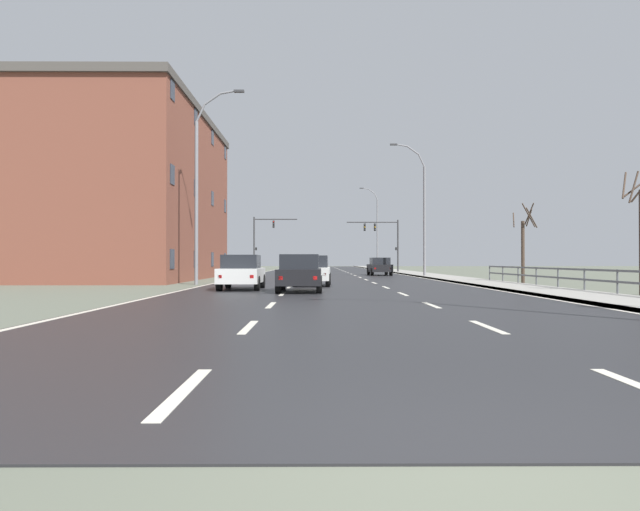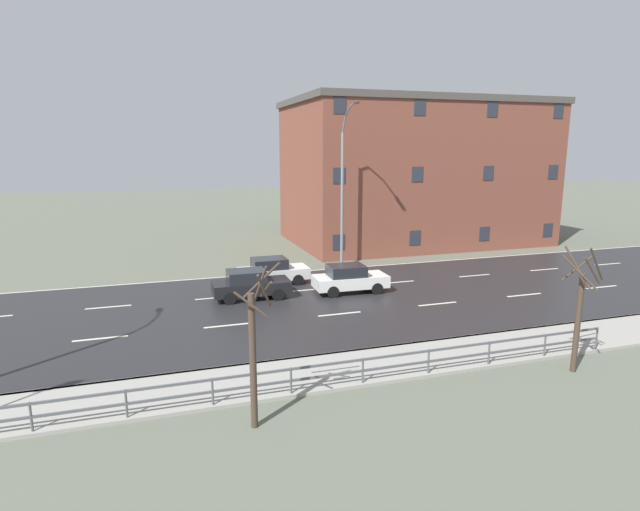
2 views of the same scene
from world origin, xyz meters
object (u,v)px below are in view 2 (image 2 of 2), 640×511
car_far_left (349,278)px  car_far_right (250,284)px  street_lamp_left_bank (343,190)px  brick_building (414,172)px  car_near_right (273,271)px

car_far_left → car_far_right: 5.52m
street_lamp_left_bank → brick_building: brick_building is taller
car_far_right → brick_building: size_ratio=0.20×
street_lamp_left_bank → car_far_left: 7.86m
car_far_right → brick_building: brick_building is taller
car_far_right → car_near_right: bearing=146.3°
street_lamp_left_bank → brick_building: size_ratio=0.51×
car_far_left → brick_building: (-14.06, 11.26, 5.14)m
street_lamp_left_bank → car_far_left: (6.21, -1.90, -4.43)m
car_far_right → brick_building: (-13.58, 16.76, 5.14)m
street_lamp_left_bank → car_near_right: street_lamp_left_bank is taller
street_lamp_left_bank → car_near_right: 7.74m
street_lamp_left_bank → car_far_right: 10.35m
car_far_right → brick_building: bearing=129.7°
street_lamp_left_bank → car_far_left: bearing=-17.0°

